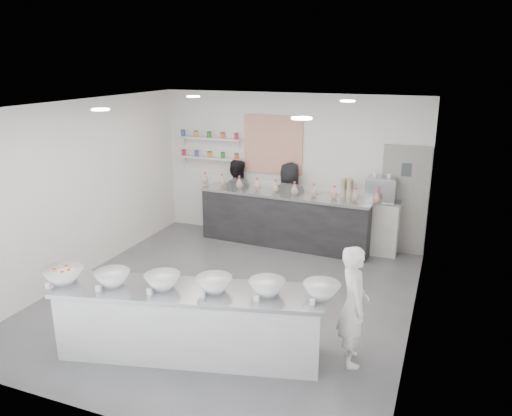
{
  "coord_description": "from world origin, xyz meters",
  "views": [
    {
      "loc": [
        3.01,
        -6.53,
        3.63
      ],
      "look_at": [
        0.29,
        0.4,
        1.4
      ],
      "focal_mm": 35.0,
      "sensor_mm": 36.0,
      "label": 1
    }
  ],
  "objects": [
    {
      "name": "espresso_machine",
      "position": [
        1.88,
        2.78,
        1.28
      ],
      "size": [
        0.55,
        0.38,
        0.42
      ],
      "primitive_type": "cube",
      "color": "#93969E",
      "rests_on": "espresso_ledge"
    },
    {
      "name": "prep_counter",
      "position": [
        0.2,
        -1.64,
        0.46
      ],
      "size": [
        3.43,
        1.54,
        0.91
      ],
      "primitive_type": "cube",
      "rotation": [
        0.0,
        0.0,
        0.24
      ],
      "color": "beige",
      "rests_on": "floor"
    },
    {
      "name": "back_door",
      "position": [
        2.3,
        2.97,
        1.05
      ],
      "size": [
        0.88,
        0.04,
        2.1
      ],
      "primitive_type": "cube",
      "color": "gray",
      "rests_on": "floor"
    },
    {
      "name": "label_cards",
      "position": [
        0.07,
        -2.17,
        0.95
      ],
      "size": [
        3.31,
        0.04,
        0.07
      ],
      "primitive_type": null,
      "color": "white",
      "rests_on": "prep_counter"
    },
    {
      "name": "staff_right",
      "position": [
        0.08,
        2.78,
        0.83
      ],
      "size": [
        0.9,
        0.67,
        1.65
      ],
      "primitive_type": "imported",
      "rotation": [
        0.0,
        0.0,
        3.34
      ],
      "color": "black",
      "rests_on": "floor"
    },
    {
      "name": "downlight_0",
      "position": [
        -1.4,
        -1.0,
        2.98
      ],
      "size": [
        0.24,
        0.24,
        0.02
      ],
      "primitive_type": "cylinder",
      "color": "white",
      "rests_on": "ceiling"
    },
    {
      "name": "cup_stacks",
      "position": [
        1.23,
        2.78,
        1.24
      ],
      "size": [
        0.24,
        0.24,
        0.35
      ],
      "primitive_type": null,
      "color": "tan",
      "rests_on": "espresso_ledge"
    },
    {
      "name": "downlight_3",
      "position": [
        1.4,
        1.6,
        2.98
      ],
      "size": [
        0.24,
        0.24,
        0.02
      ],
      "primitive_type": "cylinder",
      "color": "white",
      "rests_on": "ceiling"
    },
    {
      "name": "pattern_panel",
      "position": [
        -0.35,
        2.98,
        1.95
      ],
      "size": [
        1.25,
        0.03,
        1.2
      ],
      "primitive_type": "cube",
      "color": "#BE481E",
      "rests_on": "back_wall"
    },
    {
      "name": "staff_left",
      "position": [
        -1.1,
        2.78,
        0.81
      ],
      "size": [
        0.91,
        0.77,
        1.63
      ],
      "primitive_type": "imported",
      "rotation": [
        0.0,
        0.0,
        3.36
      ],
      "color": "black",
      "rests_on": "floor"
    },
    {
      "name": "floor",
      "position": [
        0.0,
        0.0,
        0.0
      ],
      "size": [
        6.0,
        6.0,
        0.0
      ],
      "primitive_type": "plane",
      "color": "#515156",
      "rests_on": "ground"
    },
    {
      "name": "downlight_2",
      "position": [
        -1.4,
        1.6,
        2.98
      ],
      "size": [
        0.24,
        0.24,
        0.02
      ],
      "primitive_type": "cylinder",
      "color": "white",
      "rests_on": "ceiling"
    },
    {
      "name": "left_wall",
      "position": [
        -2.75,
        0.0,
        1.5
      ],
      "size": [
        0.0,
        6.0,
        6.0
      ],
      "primitive_type": "plane",
      "rotation": [
        1.57,
        0.0,
        1.57
      ],
      "color": "white",
      "rests_on": "floor"
    },
    {
      "name": "sneeze_guard",
      "position": [
        0.05,
        2.23,
        1.23
      ],
      "size": [
        3.43,
        0.18,
        0.29
      ],
      "primitive_type": "cube",
      "rotation": [
        0.0,
        0.0,
        -0.05
      ],
      "color": "white",
      "rests_on": "back_bar"
    },
    {
      "name": "back_wall",
      "position": [
        0.0,
        3.0,
        1.5
      ],
      "size": [
        5.5,
        0.0,
        5.5
      ],
      "primitive_type": "plane",
      "rotation": [
        1.57,
        0.0,
        0.0
      ],
      "color": "white",
      "rests_on": "floor"
    },
    {
      "name": "jar_shelf_upper",
      "position": [
        -1.75,
        2.9,
        2.02
      ],
      "size": [
        1.45,
        0.22,
        0.04
      ],
      "primitive_type": "cube",
      "color": "silver",
      "rests_on": "back_wall"
    },
    {
      "name": "jar_shelf_lower",
      "position": [
        -1.75,
        2.9,
        1.6
      ],
      "size": [
        1.45,
        0.22,
        0.04
      ],
      "primitive_type": "cube",
      "color": "silver",
      "rests_on": "back_wall"
    },
    {
      "name": "prep_bowls",
      "position": [
        0.2,
        -1.64,
        1.0
      ],
      "size": [
        3.72,
        1.42,
        0.18
      ],
      "primitive_type": null,
      "rotation": [
        0.0,
        0.0,
        0.24
      ],
      "color": "white",
      "rests_on": "prep_counter"
    },
    {
      "name": "preserve_jars",
      "position": [
        -1.75,
        2.88,
        1.88
      ],
      "size": [
        1.45,
        0.1,
        0.56
      ],
      "primitive_type": null,
      "color": "#E3114E",
      "rests_on": "jar_shelf_lower"
    },
    {
      "name": "ceiling",
      "position": [
        0.0,
        0.0,
        3.0
      ],
      "size": [
        6.0,
        6.0,
        0.0
      ],
      "primitive_type": "plane",
      "rotation": [
        3.14,
        0.0,
        0.0
      ],
      "color": "white",
      "rests_on": "floor"
    },
    {
      "name": "right_wall",
      "position": [
        2.75,
        0.0,
        1.5
      ],
      "size": [
        0.0,
        6.0,
        6.0
      ],
      "primitive_type": "plane",
      "rotation": [
        1.57,
        0.0,
        -1.57
      ],
      "color": "white",
      "rests_on": "floor"
    },
    {
      "name": "cookie_bags",
      "position": [
        0.06,
        2.53,
        1.21
      ],
      "size": [
        3.74,
        0.32,
        0.26
      ],
      "primitive_type": null,
      "rotation": [
        0.0,
        0.0,
        -0.05
      ],
      "color": "pink",
      "rests_on": "back_bar"
    },
    {
      "name": "woman_prep",
      "position": [
        2.12,
        -1.04,
        0.77
      ],
      "size": [
        0.54,
        0.65,
        1.53
      ],
      "primitive_type": "imported",
      "rotation": [
        0.0,
        0.0,
        1.93
      ],
      "color": "white",
      "rests_on": "floor"
    },
    {
      "name": "back_bar",
      "position": [
        0.06,
        2.53,
        0.54
      ],
      "size": [
        3.51,
        0.8,
        1.08
      ],
      "primitive_type": "cube",
      "rotation": [
        0.0,
        0.0,
        -0.05
      ],
      "color": "black",
      "rests_on": "floor"
    },
    {
      "name": "espresso_ledge",
      "position": [
        1.55,
        2.78,
        0.53
      ],
      "size": [
        1.44,
        0.46,
        1.07
      ],
      "primitive_type": "cube",
      "color": "beige",
      "rests_on": "floor"
    },
    {
      "name": "downlight_1",
      "position": [
        1.4,
        -1.0,
        2.98
      ],
      "size": [
        0.24,
        0.24,
        0.02
      ],
      "primitive_type": "cylinder",
      "color": "white",
      "rests_on": "ceiling"
    }
  ]
}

